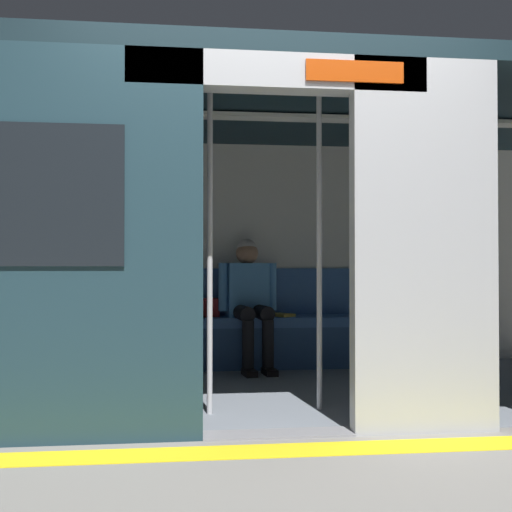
% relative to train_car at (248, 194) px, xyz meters
% --- Properties ---
extents(ground_plane, '(60.00, 60.00, 0.00)m').
position_rel_train_car_xyz_m(ground_plane, '(-0.05, 1.21, -1.50)').
color(ground_plane, gray).
extents(platform_edge_strip, '(8.00, 0.24, 0.01)m').
position_rel_train_car_xyz_m(platform_edge_strip, '(-0.05, 1.51, -1.49)').
color(platform_edge_strip, yellow).
rests_on(platform_edge_strip, ground_plane).
extents(train_car, '(6.40, 2.78, 2.26)m').
position_rel_train_car_xyz_m(train_car, '(0.00, 0.00, 0.00)').
color(train_car, '#ADAFB5').
rests_on(train_car, ground_plane).
extents(bench_seat, '(2.43, 0.44, 0.48)m').
position_rel_train_car_xyz_m(bench_seat, '(-0.05, -1.06, -1.13)').
color(bench_seat, '#38609E').
rests_on(bench_seat, ground_plane).
extents(person_seated, '(0.55, 0.71, 1.20)m').
position_rel_train_car_xyz_m(person_seated, '(-0.11, -1.01, -0.80)').
color(person_seated, '#4C8CC6').
rests_on(person_seated, ground_plane).
extents(handbag, '(0.26, 0.15, 0.17)m').
position_rel_train_car_xyz_m(handbag, '(0.29, -1.14, -0.93)').
color(handbag, maroon).
rests_on(handbag, bench_seat).
extents(book, '(0.24, 0.27, 0.03)m').
position_rel_train_car_xyz_m(book, '(-0.43, -1.08, -1.00)').
color(book, gold).
rests_on(book, bench_seat).
extents(grab_pole_door, '(0.04, 0.04, 2.12)m').
position_rel_train_car_xyz_m(grab_pole_door, '(0.32, 0.69, -0.43)').
color(grab_pole_door, silver).
rests_on(grab_pole_door, ground_plane).
extents(grab_pole_far, '(0.04, 0.04, 2.12)m').
position_rel_train_car_xyz_m(grab_pole_far, '(-0.41, 0.63, -0.43)').
color(grab_pole_far, silver).
rests_on(grab_pole_far, ground_plane).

